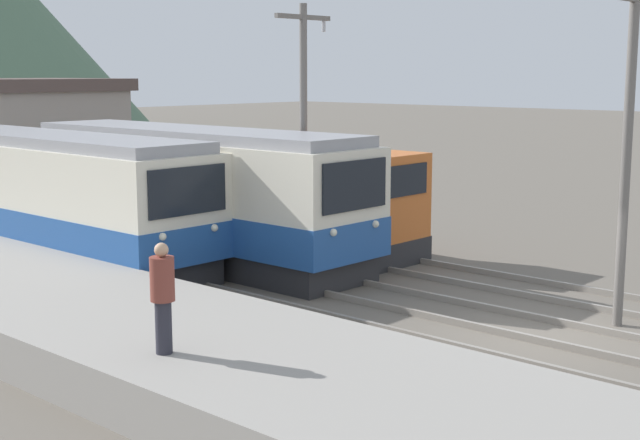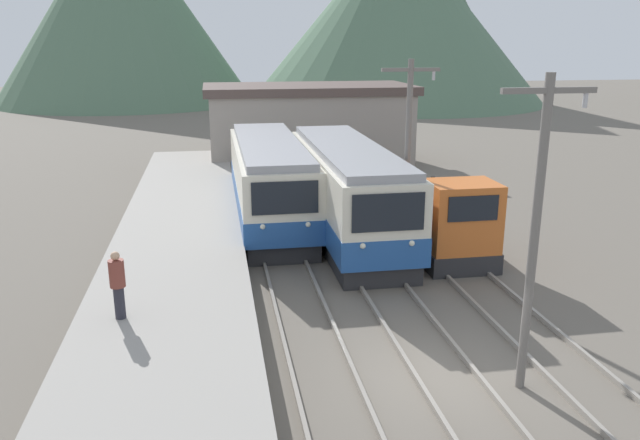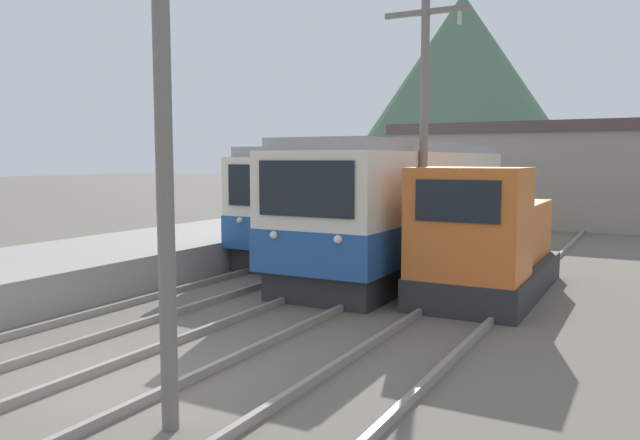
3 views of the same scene
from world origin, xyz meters
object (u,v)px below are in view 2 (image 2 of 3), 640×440
(commuter_train_left, at_px, (270,184))
(commuter_train_center, at_px, (347,194))
(catenary_mast_mid, at_px, (408,153))
(shunting_locomotive, at_px, (443,221))
(person_on_platform, at_px, (118,282))
(catenary_mast_near, at_px, (536,226))

(commuter_train_left, bearing_deg, commuter_train_center, -41.78)
(commuter_train_center, relative_size, catenary_mast_mid, 1.71)
(shunting_locomotive, height_order, catenary_mast_mid, catenary_mast_mid)
(catenary_mast_mid, bearing_deg, commuter_train_center, 117.96)
(commuter_train_left, height_order, shunting_locomotive, commuter_train_left)
(shunting_locomotive, distance_m, person_on_platform, 12.00)
(catenary_mast_near, distance_m, catenary_mast_mid, 8.84)
(shunting_locomotive, relative_size, catenary_mast_near, 0.83)
(commuter_train_center, xyz_separation_m, catenary_mast_near, (1.51, -11.69, 2.09))
(commuter_train_left, xyz_separation_m, person_on_platform, (-4.74, -10.83, 0.17))
(commuter_train_left, xyz_separation_m, commuter_train_center, (2.80, -2.50, 0.05))
(catenary_mast_near, bearing_deg, commuter_train_center, 97.35)
(commuter_train_center, xyz_separation_m, catenary_mast_mid, (1.51, -2.84, 2.09))
(commuter_train_center, relative_size, catenary_mast_near, 1.71)
(commuter_train_left, distance_m, person_on_platform, 11.82)
(commuter_train_left, xyz_separation_m, shunting_locomotive, (5.80, -5.12, -0.43))
(catenary_mast_mid, xyz_separation_m, person_on_platform, (-9.05, -5.49, -1.97))
(commuter_train_left, relative_size, person_on_platform, 6.62)
(person_on_platform, bearing_deg, commuter_train_left, 66.37)
(catenary_mast_near, distance_m, person_on_platform, 9.85)
(commuter_train_left, bearing_deg, person_on_platform, -113.63)
(catenary_mast_near, bearing_deg, person_on_platform, 159.63)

